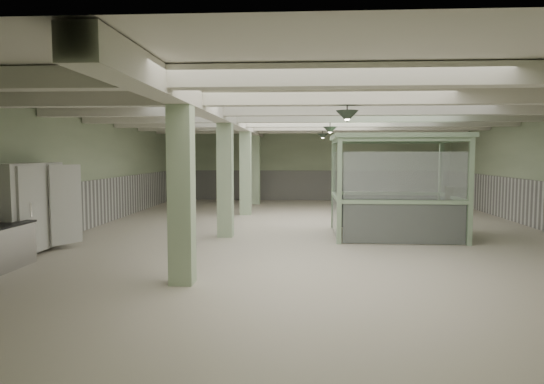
{
  "coord_description": "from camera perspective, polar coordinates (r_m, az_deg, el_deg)",
  "views": [
    {
      "loc": [
        -0.38,
        -14.46,
        2.32
      ],
      "look_at": [
        -1.16,
        -1.4,
        1.3
      ],
      "focal_mm": 32.0,
      "sensor_mm": 36.0,
      "label": 1
    }
  ],
  "objects": [
    {
      "name": "floor",
      "position": [
        14.65,
        4.88,
        -4.67
      ],
      "size": [
        20.0,
        20.0,
        0.0
      ],
      "primitive_type": "plane",
      "color": "beige",
      "rests_on": "ground"
    },
    {
      "name": "ceiling",
      "position": [
        14.52,
        4.98,
        9.5
      ],
      "size": [
        14.0,
        20.0,
        0.02
      ],
      "primitive_type": "cube",
      "color": "silver",
      "rests_on": "wall_back"
    },
    {
      "name": "wall_back",
      "position": [
        24.47,
        4.31,
        3.24
      ],
      "size": [
        14.0,
        0.02,
        3.6
      ],
      "primitive_type": "cube",
      "color": "#A6B792",
      "rests_on": "floor"
    },
    {
      "name": "wall_front",
      "position": [
        4.51,
        8.28,
        -2.24
      ],
      "size": [
        14.0,
        0.02,
        3.6
      ],
      "primitive_type": "cube",
      "color": "#A6B792",
      "rests_on": "floor"
    },
    {
      "name": "wall_left",
      "position": [
        15.91,
        -21.18,
        2.29
      ],
      "size": [
        0.02,
        20.0,
        3.6
      ],
      "primitive_type": "cube",
      "color": "#A6B792",
      "rests_on": "floor"
    },
    {
      "name": "wainscot_left",
      "position": [
        15.97,
        -21.0,
        -1.48
      ],
      "size": [
        0.05,
        19.9,
        1.5
      ],
      "primitive_type": "cube",
      "color": "silver",
      "rests_on": "floor"
    },
    {
      "name": "wainscot_back",
      "position": [
        24.49,
        4.3,
        0.78
      ],
      "size": [
        13.9,
        0.05,
        1.5
      ],
      "primitive_type": "cube",
      "color": "silver",
      "rests_on": "floor"
    },
    {
      "name": "girder",
      "position": [
        14.65,
        -4.96,
        8.59
      ],
      "size": [
        0.45,
        19.9,
        0.4
      ],
      "primitive_type": "cube",
      "color": "beige",
      "rests_on": "ceiling"
    },
    {
      "name": "beam_a",
      "position": [
        7.06,
        6.67,
        13.39
      ],
      "size": [
        13.9,
        0.35,
        0.32
      ],
      "primitive_type": "cube",
      "color": "beige",
      "rests_on": "ceiling"
    },
    {
      "name": "beam_b",
      "position": [
        9.53,
        5.8,
        11.06
      ],
      "size": [
        13.9,
        0.35,
        0.32
      ],
      "primitive_type": "cube",
      "color": "beige",
      "rests_on": "ceiling"
    },
    {
      "name": "beam_c",
      "position": [
        12.02,
        5.3,
        9.69
      ],
      "size": [
        13.9,
        0.35,
        0.32
      ],
      "primitive_type": "cube",
      "color": "beige",
      "rests_on": "ceiling"
    },
    {
      "name": "beam_d",
      "position": [
        14.51,
        4.97,
        8.79
      ],
      "size": [
        13.9,
        0.35,
        0.32
      ],
      "primitive_type": "cube",
      "color": "beige",
      "rests_on": "ceiling"
    },
    {
      "name": "beam_e",
      "position": [
        17.0,
        4.74,
        8.16
      ],
      "size": [
        13.9,
        0.35,
        0.32
      ],
      "primitive_type": "cube",
      "color": "beige",
      "rests_on": "ceiling"
    },
    {
      "name": "beam_f",
      "position": [
        19.49,
        4.57,
        7.68
      ],
      "size": [
        13.9,
        0.35,
        0.32
      ],
      "primitive_type": "cube",
      "color": "beige",
      "rests_on": "ceiling"
    },
    {
      "name": "beam_g",
      "position": [
        21.99,
        4.44,
        7.32
      ],
      "size": [
        13.9,
        0.35,
        0.32
      ],
      "primitive_type": "cube",
      "color": "beige",
      "rests_on": "ceiling"
    },
    {
      "name": "column_a",
      "position": [
        8.74,
        -10.62,
        0.96
      ],
      "size": [
        0.42,
        0.42,
        3.6
      ],
      "primitive_type": "cube",
      "color": "#B0CBA3",
      "rests_on": "floor"
    },
    {
      "name": "column_b",
      "position": [
        13.63,
        -5.53,
        2.25
      ],
      "size": [
        0.42,
        0.42,
        3.6
      ],
      "primitive_type": "cube",
      "color": "#B0CBA3",
      "rests_on": "floor"
    },
    {
      "name": "column_c",
      "position": [
        18.59,
        -3.13,
        2.85
      ],
      "size": [
        0.42,
        0.42,
        3.6
      ],
      "primitive_type": "cube",
      "color": "#B0CBA3",
      "rests_on": "floor"
    },
    {
      "name": "column_d",
      "position": [
        22.56,
        -1.98,
        3.14
      ],
      "size": [
        0.42,
        0.42,
        3.6
      ],
      "primitive_type": "cube",
      "color": "#B0CBA3",
      "rests_on": "floor"
    },
    {
      "name": "pendant_front",
      "position": [
        9.53,
        8.83,
        8.8
      ],
      "size": [
        0.44,
        0.44,
        0.22
      ],
      "primitive_type": "cone",
      "rotation": [
        3.14,
        0.0,
        0.0
      ],
      "color": "#29372B",
      "rests_on": "ceiling"
    },
    {
      "name": "pendant_mid",
      "position": [
        15.0,
        6.84,
        7.22
      ],
      "size": [
        0.44,
        0.44,
        0.22
      ],
      "primitive_type": "cone",
      "rotation": [
        3.14,
        0.0,
        0.0
      ],
      "color": "#29372B",
      "rests_on": "ceiling"
    },
    {
      "name": "pendant_back",
      "position": [
        19.99,
        5.98,
        6.53
      ],
      "size": [
        0.44,
        0.44,
        0.22
      ],
      "primitive_type": "cone",
      "rotation": [
        3.14,
        0.0,
        0.0
      ],
      "color": "#29372B",
      "rests_on": "ceiling"
    },
    {
      "name": "walkin_cooler",
      "position": [
        12.49,
        -26.59,
        -1.99
      ],
      "size": [
        0.94,
        2.22,
        2.04
      ],
      "color": "silver",
      "rests_on": "floor"
    },
    {
      "name": "guard_booth",
      "position": [
        14.13,
        14.27,
        2.64
      ],
      "size": [
        3.58,
        3.04,
        2.87
      ],
      "rotation": [
        0.0,
        0.0,
        -0.01
      ],
      "color": "#95B591",
      "rests_on": "floor"
    },
    {
      "name": "filing_cabinet",
      "position": [
        14.82,
        21.03,
        -2.12
      ],
      "size": [
        0.63,
        0.75,
        1.4
      ],
      "primitive_type": "cube",
      "rotation": [
        0.0,
        0.0,
        0.31
      ],
      "color": "#565A4B",
      "rests_on": "floor"
    }
  ]
}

